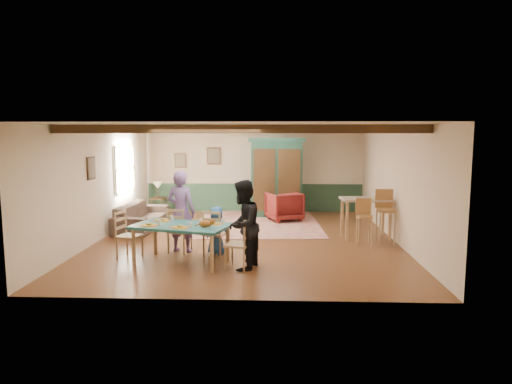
{
  "coord_description": "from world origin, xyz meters",
  "views": [
    {
      "loc": [
        0.66,
        -10.68,
        2.54
      ],
      "look_at": [
        0.22,
        -0.01,
        1.15
      ],
      "focal_mm": 32.0,
      "sensor_mm": 36.0,
      "label": 1
    }
  ],
  "objects_px": {
    "bar_stool_left": "(364,222)",
    "bar_stool_right": "(386,217)",
    "dining_chair_end_right": "(238,243)",
    "person_woman": "(243,225)",
    "dining_chair_end_left": "(129,235)",
    "dining_chair_far_right": "(215,233)",
    "cat": "(205,223)",
    "dining_table": "(182,244)",
    "armchair": "(284,206)",
    "person_man": "(181,211)",
    "counter_table": "(365,218)",
    "person_child": "(217,231)",
    "armoire": "(277,177)",
    "sofa": "(141,216)",
    "dining_chair_far_left": "(180,230)",
    "end_table": "(158,206)",
    "table_lamp": "(158,190)"
  },
  "relations": [
    {
      "from": "bar_stool_left",
      "to": "bar_stool_right",
      "type": "xyz_separation_m",
      "value": [
        0.53,
        0.21,
        0.09
      ]
    },
    {
      "from": "dining_chair_end_right",
      "to": "person_woman",
      "type": "relative_size",
      "value": 0.58
    },
    {
      "from": "dining_chair_end_left",
      "to": "bar_stool_left",
      "type": "xyz_separation_m",
      "value": [
        4.98,
        1.32,
        0.04
      ]
    },
    {
      "from": "dining_chair_far_right",
      "to": "cat",
      "type": "xyz_separation_m",
      "value": [
        -0.07,
        -0.84,
        0.37
      ]
    },
    {
      "from": "dining_table",
      "to": "armchair",
      "type": "bearing_deg",
      "value": 64.96
    },
    {
      "from": "person_man",
      "to": "counter_table",
      "type": "xyz_separation_m",
      "value": [
        4.19,
        1.42,
        -0.39
      ]
    },
    {
      "from": "counter_table",
      "to": "person_child",
      "type": "bearing_deg",
      "value": -154.34
    },
    {
      "from": "dining_chair_far_right",
      "to": "person_child",
      "type": "distance_m",
      "value": 0.09
    },
    {
      "from": "armoire",
      "to": "cat",
      "type": "bearing_deg",
      "value": -102.42
    },
    {
      "from": "counter_table",
      "to": "dining_chair_far_right",
      "type": "bearing_deg",
      "value": -153.42
    },
    {
      "from": "sofa",
      "to": "bar_stool_left",
      "type": "height_order",
      "value": "bar_stool_left"
    },
    {
      "from": "dining_chair_far_right",
      "to": "counter_table",
      "type": "relative_size",
      "value": 0.82
    },
    {
      "from": "cat",
      "to": "dining_chair_far_right",
      "type": "bearing_deg",
      "value": 100.37
    },
    {
      "from": "person_child",
      "to": "dining_chair_far_left",
      "type": "bearing_deg",
      "value": 5.71
    },
    {
      "from": "person_child",
      "to": "bar_stool_right",
      "type": "height_order",
      "value": "bar_stool_right"
    },
    {
      "from": "person_woman",
      "to": "counter_table",
      "type": "distance_m",
      "value": 3.86
    },
    {
      "from": "dining_chair_far_left",
      "to": "person_man",
      "type": "height_order",
      "value": "person_man"
    },
    {
      "from": "counter_table",
      "to": "bar_stool_left",
      "type": "distance_m",
      "value": 0.71
    },
    {
      "from": "dining_chair_end_right",
      "to": "cat",
      "type": "xyz_separation_m",
      "value": [
        -0.62,
        0.06,
        0.37
      ]
    },
    {
      "from": "armoire",
      "to": "dining_chair_far_left",
      "type": "bearing_deg",
      "value": -113.74
    },
    {
      "from": "dining_chair_far_left",
      "to": "dining_chair_far_right",
      "type": "relative_size",
      "value": 1.0
    },
    {
      "from": "person_woman",
      "to": "end_table",
      "type": "distance_m",
      "value": 6.36
    },
    {
      "from": "dining_table",
      "to": "dining_chair_end_left",
      "type": "xyz_separation_m",
      "value": [
        -1.13,
        0.31,
        0.1
      ]
    },
    {
      "from": "cat",
      "to": "sofa",
      "type": "distance_m",
      "value": 4.17
    },
    {
      "from": "table_lamp",
      "to": "bar_stool_right",
      "type": "xyz_separation_m",
      "value": [
        6.18,
        -3.39,
        -0.17
      ]
    },
    {
      "from": "dining_chair_end_left",
      "to": "person_woman",
      "type": "distance_m",
      "value": 2.47
    },
    {
      "from": "person_child",
      "to": "sofa",
      "type": "bearing_deg",
      "value": -32.21
    },
    {
      "from": "end_table",
      "to": "table_lamp",
      "type": "height_order",
      "value": "table_lamp"
    },
    {
      "from": "dining_chair_far_right",
      "to": "end_table",
      "type": "relative_size",
      "value": 1.78
    },
    {
      "from": "person_man",
      "to": "cat",
      "type": "height_order",
      "value": "person_man"
    },
    {
      "from": "dining_chair_far_right",
      "to": "bar_stool_left",
      "type": "relative_size",
      "value": 0.92
    },
    {
      "from": "sofa",
      "to": "bar_stool_right",
      "type": "xyz_separation_m",
      "value": [
        6.12,
        -1.39,
        0.29
      ]
    },
    {
      "from": "person_man",
      "to": "table_lamp",
      "type": "xyz_separation_m",
      "value": [
        -1.62,
        4.34,
        -0.09
      ]
    },
    {
      "from": "dining_chair_far_right",
      "to": "end_table",
      "type": "xyz_separation_m",
      "value": [
        -2.39,
        4.63,
        -0.21
      ]
    },
    {
      "from": "armoire",
      "to": "sofa",
      "type": "xyz_separation_m",
      "value": [
        -3.63,
        -1.96,
        -0.86
      ]
    },
    {
      "from": "dining_chair_far_left",
      "to": "armchair",
      "type": "height_order",
      "value": "dining_chair_far_left"
    },
    {
      "from": "dining_chair_end_right",
      "to": "end_table",
      "type": "distance_m",
      "value": 6.26
    },
    {
      "from": "table_lamp",
      "to": "counter_table",
      "type": "distance_m",
      "value": 6.51
    },
    {
      "from": "dining_chair_end_left",
      "to": "table_lamp",
      "type": "distance_m",
      "value": 4.98
    },
    {
      "from": "bar_stool_right",
      "to": "dining_chair_end_left",
      "type": "bearing_deg",
      "value": -165.89
    },
    {
      "from": "dining_table",
      "to": "sofa",
      "type": "relative_size",
      "value": 0.8
    },
    {
      "from": "dining_chair_far_left",
      "to": "counter_table",
      "type": "distance_m",
      "value": 4.48
    },
    {
      "from": "armoire",
      "to": "armchair",
      "type": "bearing_deg",
      "value": -71.87
    },
    {
      "from": "table_lamp",
      "to": "armoire",
      "type": "bearing_deg",
      "value": -0.67
    },
    {
      "from": "person_woman",
      "to": "armchair",
      "type": "relative_size",
      "value": 1.82
    },
    {
      "from": "dining_chair_far_right",
      "to": "bar_stool_left",
      "type": "height_order",
      "value": "bar_stool_left"
    },
    {
      "from": "dining_chair_end_right",
      "to": "bar_stool_left",
      "type": "bearing_deg",
      "value": 140.58
    },
    {
      "from": "dining_table",
      "to": "cat",
      "type": "relative_size",
      "value": 5.0
    },
    {
      "from": "sofa",
      "to": "person_man",
      "type": "bearing_deg",
      "value": -144.23
    },
    {
      "from": "dining_chair_end_left",
      "to": "bar_stool_left",
      "type": "distance_m",
      "value": 5.15
    }
  ]
}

